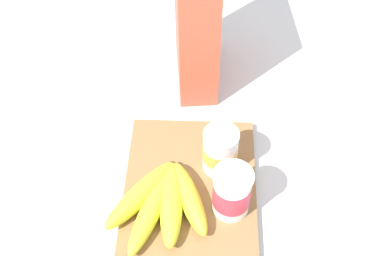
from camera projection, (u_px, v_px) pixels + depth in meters
The scene contains 6 objects.
ground_plane at pixel (190, 201), 0.90m from camera, with size 2.40×2.40×0.00m, color silver.
cutting_board at pixel (190, 199), 0.89m from camera, with size 0.34×0.23×0.02m, color olive.
cereal_box at pixel (196, 18), 0.99m from camera, with size 0.19×0.08×0.30m, color #D85138.
yogurt_cup_front at pixel (220, 151), 0.89m from camera, with size 0.06×0.06×0.09m.
yogurt_cup_back at pixel (232, 192), 0.84m from camera, with size 0.07×0.07×0.10m.
banana_bunch at pixel (162, 201), 0.86m from camera, with size 0.20×0.19×0.04m.
Camera 1 is at (0.47, 0.02, 0.77)m, focal length 47.70 mm.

